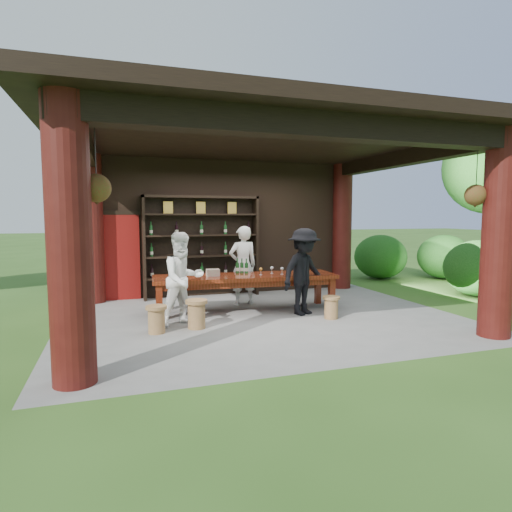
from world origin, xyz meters
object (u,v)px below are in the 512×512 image
object	(u,v)px
tasting_table	(246,280)
host	(243,265)
guest_man	(304,272)
napkin_basket	(213,273)
wine_shelf	(202,247)
stool_near_right	(331,307)
stool_far_left	(156,319)
stool_near_left	(197,313)
guest_woman	(183,279)

from	to	relation	value
tasting_table	host	world-z (taller)	host
guest_man	napkin_basket	size ratio (longest dim) A/B	6.57
wine_shelf	tasting_table	xyz separation A→B (m)	(0.54, -1.85, -0.58)
tasting_table	stool_near_right	bearing A→B (deg)	-39.30
host	tasting_table	bearing A→B (deg)	75.22
guest_man	stool_far_left	bearing A→B (deg)	166.54
wine_shelf	guest_man	world-z (taller)	wine_shelf
stool_near_left	stool_near_right	distance (m)	2.56
wine_shelf	tasting_table	size ratio (longest dim) A/B	0.73
stool_far_left	napkin_basket	size ratio (longest dim) A/B	1.78
wine_shelf	stool_near_left	bearing A→B (deg)	-102.97
host	napkin_basket	world-z (taller)	host
stool_near_right	wine_shelf	bearing A→B (deg)	122.63
wine_shelf	guest_woman	bearing A→B (deg)	-108.16
stool_far_left	guest_man	bearing A→B (deg)	9.45
stool_near_left	stool_far_left	size ratio (longest dim) A/B	1.08
stool_near_left	guest_man	world-z (taller)	guest_man
tasting_table	stool_near_left	world-z (taller)	tasting_table
wine_shelf	stool_near_left	distance (m)	3.09
guest_woman	tasting_table	bearing A→B (deg)	6.94
stool_near_left	stool_near_right	world-z (taller)	stool_near_left
wine_shelf	guest_man	distance (m)	2.94
stool_near_right	guest_woman	size ratio (longest dim) A/B	0.26
stool_near_right	stool_near_left	bearing A→B (deg)	177.68
stool_near_left	stool_near_right	size ratio (longest dim) A/B	1.17
wine_shelf	stool_far_left	bearing A→B (deg)	-114.52
tasting_table	stool_near_right	xyz separation A→B (m)	(1.36, -1.12, -0.41)
tasting_table	stool_far_left	bearing A→B (deg)	-149.57
stool_far_left	stool_near_right	bearing A→B (deg)	-0.15
guest_woman	napkin_basket	bearing A→B (deg)	26.04
wine_shelf	stool_far_left	xyz separation A→B (m)	(-1.35, -2.96, -0.97)
stool_near_right	tasting_table	bearing A→B (deg)	140.70
tasting_table	stool_far_left	world-z (taller)	tasting_table
tasting_table	guest_man	size ratio (longest dim) A/B	2.20
host	stool_near_left	bearing A→B (deg)	48.99
stool_near_right	guest_woman	xyz separation A→B (m)	(-2.74, 0.40, 0.61)
wine_shelf	host	size ratio (longest dim) A/B	1.59
guest_woman	stool_far_left	bearing A→B (deg)	-162.64
stool_near_left	guest_woman	world-z (taller)	guest_woman
stool_near_right	guest_man	size ratio (longest dim) A/B	0.25
guest_man	host	bearing A→B (deg)	100.74
tasting_table	guest_man	world-z (taller)	guest_man
wine_shelf	guest_man	size ratio (longest dim) A/B	1.61
napkin_basket	guest_man	bearing A→B (deg)	-21.22
napkin_basket	stool_near_right	bearing A→B (deg)	-29.42
napkin_basket	stool_far_left	bearing A→B (deg)	-136.87
stool_far_left	napkin_basket	xyz separation A→B (m)	(1.21, 1.14, 0.57)
stool_near_left	napkin_basket	xyz separation A→B (m)	(0.52, 1.04, 0.55)
wine_shelf	stool_near_right	world-z (taller)	wine_shelf
host	napkin_basket	size ratio (longest dim) A/B	6.64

